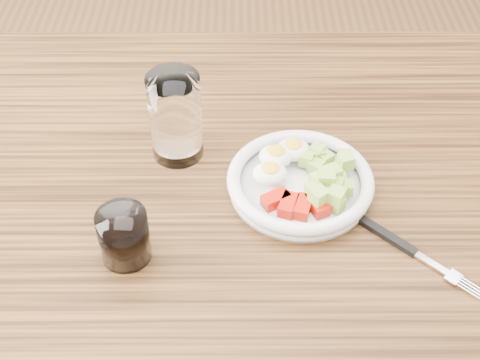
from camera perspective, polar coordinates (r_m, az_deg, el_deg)
name	(u,v)px	position (r m, az deg, el deg)	size (l,w,h in m)	color
dining_table	(246,245)	(1.04, 0.56, -5.57)	(1.50, 0.90, 0.77)	brown
bowl	(300,180)	(0.97, 5.16, -0.01)	(0.21, 0.21, 0.06)	white
fork	(403,246)	(0.92, 13.78, -5.49)	(0.15, 0.14, 0.01)	black
water_glass	(175,117)	(1.00, -5.53, 5.38)	(0.08, 0.08, 0.14)	white
coffee_glass	(124,236)	(0.88, -9.87, -4.77)	(0.07, 0.07, 0.08)	white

